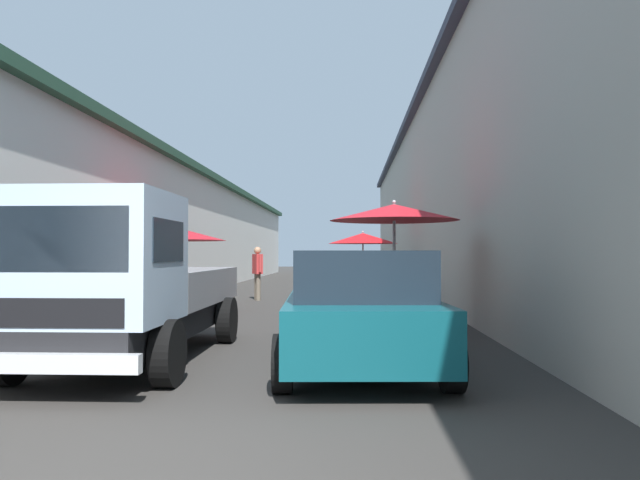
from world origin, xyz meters
TOP-DOWN VIEW (x-y plane):
  - ground at (13.50, 0.00)m, footprint 90.00×90.00m
  - building_left_whitewash at (15.75, 7.35)m, footprint 49.80×7.50m
  - building_right_concrete at (15.75, -7.35)m, footprint 49.80×7.50m
  - fruit_stall_far_left at (10.28, 2.84)m, footprint 2.75×2.75m
  - fruit_stall_near_left at (17.41, -1.96)m, footprint 2.48×2.48m
  - fruit_stall_near_right at (7.26, -2.29)m, footprint 2.35×2.35m
  - hatchback_car at (3.83, -1.59)m, footprint 4.00×2.10m
  - delivery_truck at (3.37, 1.32)m, footprint 4.93×1.99m
  - vendor_by_crates at (14.09, 1.29)m, footprint 0.59×0.38m

SIDE VIEW (x-z plane):
  - ground at x=13.50m, z-range 0.00..0.00m
  - hatchback_car at x=3.83m, z-range 0.01..1.46m
  - vendor_by_crates at x=14.09m, z-range 0.12..1.74m
  - delivery_truck at x=3.37m, z-range 0.00..2.08m
  - fruit_stall_far_left at x=10.28m, z-range 0.62..2.78m
  - fruit_stall_near_left at x=17.41m, z-range 0.61..2.83m
  - fruit_stall_near_right at x=7.26m, z-range 0.54..2.93m
  - building_left_whitewash at x=15.75m, z-range 0.01..4.50m
  - building_right_concrete at x=15.75m, z-range 0.01..6.63m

